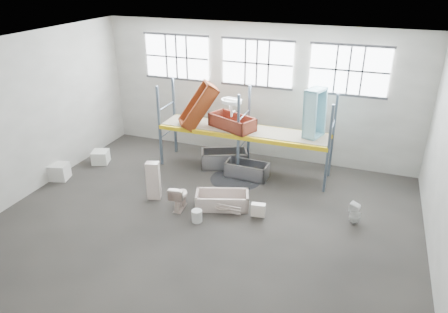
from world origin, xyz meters
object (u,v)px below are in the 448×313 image
at_px(bathtub_beige, 222,200).
at_px(bucket, 197,216).
at_px(toilet_white, 355,213).
at_px(steel_tub_left, 224,159).
at_px(toilet_beige, 179,196).
at_px(carton_near, 59,171).
at_px(cistern_tall, 153,181).
at_px(blue_tub_upright, 315,113).
at_px(rust_tub_flat, 232,122).
at_px(steel_tub_right, 247,170).

height_order(bathtub_beige, bucket, bathtub_beige).
xyz_separation_m(toilet_white, bucket, (-4.31, -1.47, -0.16)).
bearing_deg(bucket, steel_tub_left, 97.87).
height_order(toilet_beige, toilet_white, toilet_beige).
bearing_deg(carton_near, bathtub_beige, 2.23).
height_order(toilet_beige, steel_tub_left, toilet_beige).
distance_m(cistern_tall, toilet_white, 6.17).
height_order(steel_tub_left, blue_tub_upright, blue_tub_upright).
bearing_deg(rust_tub_flat, bathtub_beige, -77.24).
bearing_deg(blue_tub_upright, bucket, -124.20).
bearing_deg(rust_tub_flat, cistern_tall, -119.98).
distance_m(steel_tub_left, rust_tub_flat, 1.55).
xyz_separation_m(toilet_white, carton_near, (-9.90, -0.70, -0.06)).
height_order(rust_tub_flat, bucket, rust_tub_flat).
distance_m(toilet_beige, steel_tub_left, 3.23).
bearing_deg(bucket, steel_tub_right, 80.60).
height_order(toilet_beige, cistern_tall, cistern_tall).
height_order(bathtub_beige, toilet_beige, toilet_beige).
bearing_deg(steel_tub_left, bucket, -82.13).
distance_m(toilet_white, bucket, 4.56).
distance_m(steel_tub_right, rust_tub_flat, 1.75).
distance_m(toilet_beige, blue_tub_upright, 5.16).
bearing_deg(toilet_beige, blue_tub_upright, -141.26).
relative_size(toilet_beige, steel_tub_left, 0.49).
xyz_separation_m(steel_tub_left, carton_near, (-5.08, -2.94, -0.03)).
bearing_deg(toilet_beige, steel_tub_right, -121.90).
height_order(bathtub_beige, blue_tub_upright, blue_tub_upright).
distance_m(toilet_beige, steel_tub_right, 3.00).
height_order(bathtub_beige, steel_tub_left, steel_tub_left).
height_order(bathtub_beige, steel_tub_right, steel_tub_right).
bearing_deg(carton_near, steel_tub_left, 30.05).
xyz_separation_m(toilet_beige, carton_near, (-4.80, 0.29, -0.13)).
bearing_deg(cistern_tall, toilet_beige, -30.86).
height_order(cistern_tall, steel_tub_right, cistern_tall).
distance_m(bathtub_beige, rust_tub_flat, 3.09).
relative_size(toilet_white, rust_tub_flat, 0.41).
bearing_deg(toilet_white, bathtub_beige, -65.66).
distance_m(toilet_beige, cistern_tall, 1.08).
height_order(cistern_tall, bucket, cistern_tall).
bearing_deg(rust_tub_flat, toilet_beige, -101.14).
bearing_deg(blue_tub_upright, cistern_tall, -145.21).
relative_size(blue_tub_upright, carton_near, 2.52).
distance_m(rust_tub_flat, carton_near, 6.30).
xyz_separation_m(cistern_tall, rust_tub_flat, (1.64, 2.84, 1.19)).
relative_size(toilet_beige, carton_near, 1.25).
height_order(blue_tub_upright, bucket, blue_tub_upright).
bearing_deg(toilet_white, toilet_beige, -61.53).
bearing_deg(cistern_tall, steel_tub_left, 50.34).
height_order(cistern_tall, steel_tub_left, cistern_tall).
xyz_separation_m(steel_tub_right, bucket, (-0.53, -3.18, -0.09)).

